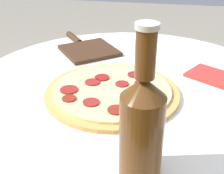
{
  "coord_description": "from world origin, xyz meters",
  "views": [
    {
      "loc": [
        -0.08,
        0.7,
        1.09
      ],
      "look_at": [
        0.04,
        0.05,
        0.74
      ],
      "focal_mm": 50.0,
      "sensor_mm": 36.0,
      "label": 1
    }
  ],
  "objects": [
    {
      "name": "table",
      "position": [
        0.0,
        0.0,
        0.52
      ],
      "size": [
        0.86,
        0.86,
        0.72
      ],
      "color": "white",
      "rests_on": "ground_plane"
    },
    {
      "name": "pizza",
      "position": [
        0.04,
        0.05,
        0.73
      ],
      "size": [
        0.33,
        0.33,
        0.02
      ],
      "color": "tan",
      "rests_on": "table"
    },
    {
      "name": "beer_bottle",
      "position": [
        -0.05,
        0.3,
        0.82
      ],
      "size": [
        0.07,
        0.07,
        0.26
      ],
      "color": "#563314",
      "rests_on": "table"
    },
    {
      "name": "pizza_paddle",
      "position": [
        0.17,
        -0.22,
        0.72
      ],
      "size": [
        0.23,
        0.26,
        0.02
      ],
      "rotation": [
        0.0,
        0.0,
        -0.92
      ],
      "color": "#422819",
      "rests_on": "table"
    },
    {
      "name": "napkin",
      "position": [
        -0.22,
        -0.08,
        0.72
      ],
      "size": [
        0.18,
        0.16,
        0.01
      ],
      "color": "red",
      "rests_on": "table"
    }
  ]
}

